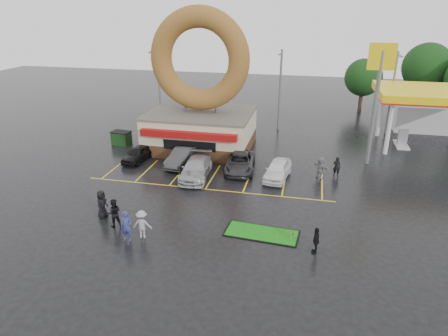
% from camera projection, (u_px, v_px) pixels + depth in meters
% --- Properties ---
extents(ground, '(120.00, 120.00, 0.00)m').
position_uv_depth(ground, '(193.00, 209.00, 28.39)').
color(ground, black).
rests_on(ground, ground).
extents(donut_shop, '(10.20, 8.70, 13.50)m').
position_uv_depth(donut_shop, '(200.00, 104.00, 39.00)').
color(donut_shop, '#472B19').
rests_on(donut_shop, ground).
extents(gas_station, '(12.30, 13.65, 5.90)m').
position_uv_depth(gas_station, '(432.00, 105.00, 41.81)').
color(gas_station, silver).
rests_on(gas_station, ground).
extents(shell_sign, '(2.20, 0.36, 10.60)m').
position_uv_depth(shell_sign, '(378.00, 82.00, 33.77)').
color(shell_sign, slate).
rests_on(shell_sign, ground).
extents(streetlight_left, '(0.40, 2.21, 9.00)m').
position_uv_depth(streetlight_left, '(159.00, 85.00, 46.57)').
color(streetlight_left, slate).
rests_on(streetlight_left, ground).
extents(streetlight_mid, '(0.40, 2.21, 9.00)m').
position_uv_depth(streetlight_mid, '(280.00, 88.00, 44.63)').
color(streetlight_mid, slate).
rests_on(streetlight_mid, ground).
extents(streetlight_right, '(0.40, 2.21, 9.00)m').
position_uv_depth(streetlight_right, '(392.00, 91.00, 43.10)').
color(streetlight_right, slate).
rests_on(streetlight_right, ground).
extents(tree_far_c, '(6.30, 6.30, 9.00)m').
position_uv_depth(tree_far_c, '(427.00, 67.00, 52.38)').
color(tree_far_c, '#332114').
rests_on(tree_far_c, ground).
extents(tree_far_d, '(4.90, 4.90, 7.00)m').
position_uv_depth(tree_far_d, '(363.00, 78.00, 52.70)').
color(tree_far_d, '#332114').
rests_on(tree_far_d, ground).
extents(car_black, '(2.09, 4.22, 1.38)m').
position_uv_depth(car_black, '(138.00, 154.00, 36.90)').
color(car_black, black).
rests_on(car_black, ground).
extents(car_dgrey, '(2.30, 4.94, 1.57)m').
position_uv_depth(car_dgrey, '(183.00, 156.00, 35.98)').
color(car_dgrey, '#323134').
rests_on(car_dgrey, ground).
extents(car_silver, '(2.64, 5.57, 1.57)m').
position_uv_depth(car_silver, '(196.00, 168.00, 33.39)').
color(car_silver, '#A7A6AC').
rests_on(car_silver, ground).
extents(car_grey, '(2.93, 5.48, 1.46)m').
position_uv_depth(car_grey, '(240.00, 162.00, 34.81)').
color(car_grey, '#323134').
rests_on(car_grey, ground).
extents(car_white, '(2.32, 4.61, 1.51)m').
position_uv_depth(car_white, '(278.00, 170.00, 33.15)').
color(car_white, white).
rests_on(car_white, ground).
extents(person_blue, '(0.74, 0.51, 1.97)m').
position_uv_depth(person_blue, '(126.00, 226.00, 24.27)').
color(person_blue, navy).
rests_on(person_blue, ground).
extents(person_blackjkt, '(1.18, 1.10, 1.95)m').
position_uv_depth(person_blackjkt, '(114.00, 213.00, 25.84)').
color(person_blackjkt, black).
rests_on(person_blackjkt, ground).
extents(person_hoodie, '(1.27, 0.82, 1.85)m').
position_uv_depth(person_hoodie, '(142.00, 224.00, 24.60)').
color(person_hoodie, gray).
rests_on(person_hoodie, ground).
extents(person_bystander, '(0.66, 0.99, 1.97)m').
position_uv_depth(person_bystander, '(102.00, 204.00, 26.95)').
color(person_bystander, black).
rests_on(person_bystander, ground).
extents(person_cameraman, '(0.47, 1.00, 1.66)m').
position_uv_depth(person_cameraman, '(316.00, 240.00, 23.12)').
color(person_cameraman, black).
rests_on(person_cameraman, ground).
extents(person_walker_near, '(1.65, 1.58, 1.87)m').
position_uv_depth(person_walker_near, '(320.00, 168.00, 33.13)').
color(person_walker_near, gray).
rests_on(person_walker_near, ground).
extents(person_walker_far, '(0.70, 0.53, 1.73)m').
position_uv_depth(person_walker_far, '(337.00, 167.00, 33.53)').
color(person_walker_far, black).
rests_on(person_walker_far, ground).
extents(dumpster, '(1.94, 1.42, 1.30)m').
position_uv_depth(dumpster, '(121.00, 138.00, 41.31)').
color(dumpster, '#193F18').
rests_on(dumpster, ground).
extents(putting_green, '(4.81, 2.37, 0.58)m').
position_uv_depth(putting_green, '(262.00, 233.00, 25.33)').
color(putting_green, black).
rests_on(putting_green, ground).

